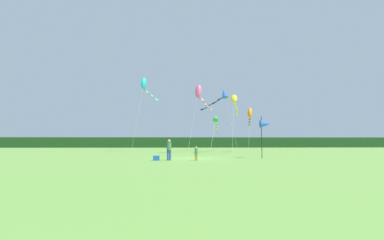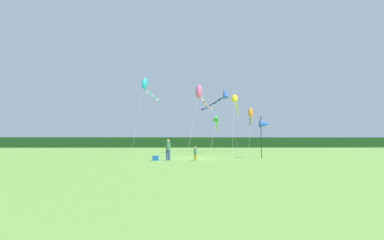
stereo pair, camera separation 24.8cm
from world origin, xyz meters
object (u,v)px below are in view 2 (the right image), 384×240
Objects in this scene: kite_blue at (223,95)px; kite_cyan at (146,86)px; kite_yellow at (235,102)px; cooler_box at (155,158)px; person_adult at (168,149)px; kite_rainbow at (200,93)px; kite_green at (216,120)px; kite_orange at (250,114)px; banner_flag_pole at (265,124)px; person_child at (195,153)px.

kite_cyan is at bearing -178.09° from kite_blue.
kite_cyan is (-11.65, -0.39, 1.32)m from kite_blue.
cooler_box is at bearing -121.02° from kite_yellow.
cooler_box is at bearing -174.67° from person_adult.
kite_yellow is (9.55, 15.89, 6.93)m from cooler_box.
cooler_box is 20.85m from kite_cyan.
kite_yellow is (5.31, 4.02, -0.49)m from kite_rainbow.
kite_orange is at bearing 21.01° from kite_green.
kite_blue reaches higher than kite_yellow.
kite_yellow is (1.40, -2.62, -1.46)m from kite_blue.
kite_cyan is at bearing 141.10° from kite_rainbow.
kite_cyan is (-10.03, 4.53, 5.61)m from kite_green.
banner_flag_pole is at bearing -90.11° from kite_yellow.
banner_flag_pole is at bearing 14.98° from person_adult.
person_adult is at bearing -124.47° from kite_orange.
kite_orange is at bearing 61.92° from person_child.
banner_flag_pole reaches higher than person_adult.
person_adult is 0.15× the size of kite_yellow.
person_child is at bearing -157.28° from banner_flag_pole.
kite_cyan is (-13.02, 15.74, 6.84)m from banner_flag_pole.
cooler_box is 21.89m from kite_blue.
cooler_box is at bearing -79.08° from kite_cyan.
kite_orange is (7.34, 3.65, -2.30)m from kite_rainbow.
cooler_box is 0.05× the size of kite_blue.
kite_orange is 0.67× the size of kite_blue.
kite_orange is 15.98m from kite_cyan.
kite_rainbow is 6.67m from kite_yellow.
kite_green reaches higher than cooler_box.
kite_rainbow is (3.25, 11.78, 6.67)m from person_adult.
kite_blue is 11.73m from kite_cyan.
cooler_box is 14.62m from kite_rainbow.
kite_green is (-5.05, -1.94, -1.01)m from kite_orange.
kite_yellow is (0.03, 13.51, 4.06)m from banner_flag_pole.
kite_blue is at bearing 68.74° from person_adult.
person_child is 0.10× the size of kite_cyan.
cooler_box is at bearing -115.71° from kite_green.
banner_flag_pole reaches higher than cooler_box.
banner_flag_pole is 11.67m from kite_green.
kite_orange is at bearing 55.53° from person_adult.
person_child is 3.19m from cooler_box.
kite_rainbow is 0.79× the size of kite_cyan.
person_child is at bearing -118.08° from kite_orange.
kite_blue is 3.31m from kite_yellow.
cooler_box is (-3.15, 0.30, -0.43)m from person_child.
kite_rainbow is at bearing 70.31° from cooler_box.
kite_blue is 0.87× the size of kite_cyan.
kite_blue is (-3.43, 2.98, 3.27)m from kite_orange.
person_child is 2.33× the size of cooler_box.
kite_yellow is at bearing -9.69° from kite_cyan.
kite_orange is (11.59, 15.52, 5.12)m from cooler_box.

